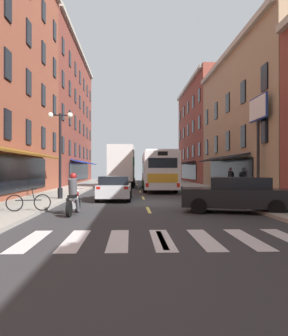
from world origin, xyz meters
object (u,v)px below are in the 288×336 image
object	(u,v)px
box_truck	(122,166)
street_lamp_twin	(60,151)
sedan_far	(125,178)
pedestrian_near	(231,179)
sedan_mid	(115,188)
billboard_sign	(258,121)
transit_bus	(158,170)
motorcycle_rider	(73,197)
bicycle_near	(29,202)
sedan_near	(237,195)

from	to	relation	value
box_truck	street_lamp_twin	xyz separation A→B (m)	(-3.16, -15.31, 0.75)
sedan_far	pedestrian_near	xyz separation A→B (m)	(8.34, -18.76, 0.42)
sedan_far	sedan_mid	bearing A→B (deg)	-90.45
billboard_sign	transit_bus	distance (m)	11.15
pedestrian_near	billboard_sign	bearing A→B (deg)	136.22
billboard_sign	sedan_mid	bearing A→B (deg)	-175.61
sedan_mid	box_truck	bearing A→B (deg)	89.74
box_truck	sedan_far	xyz separation A→B (m)	(0.12, 9.60, -1.44)
transit_bus	pedestrian_near	world-z (taller)	transit_bus
motorcycle_rider	sedan_far	bearing A→B (deg)	87.20
box_truck	sedan_mid	world-z (taller)	box_truck
sedan_far	motorcycle_rider	xyz separation A→B (m)	(-1.52, -31.11, 0.03)
sedan_mid	motorcycle_rider	world-z (taller)	motorcycle_rider
sedan_mid	billboard_sign	bearing A→B (deg)	4.39
transit_bus	bicycle_near	bearing A→B (deg)	-111.45
box_truck	pedestrian_near	xyz separation A→B (m)	(8.46, -9.16, -1.02)
sedan_mid	pedestrian_near	size ratio (longest dim) A/B	2.39
bicycle_near	motorcycle_rider	bearing A→B (deg)	-4.91
sedan_far	pedestrian_near	distance (m)	20.54
street_lamp_twin	transit_bus	bearing A→B (deg)	58.15
sedan_near	street_lamp_twin	size ratio (longest dim) A/B	0.95
sedan_mid	sedan_near	bearing A→B (deg)	-48.94
pedestrian_near	box_truck	bearing A→B (deg)	-3.69
sedan_near	sedan_far	distance (m)	31.08
box_truck	motorcycle_rider	size ratio (longest dim) A/B	3.32
sedan_mid	motorcycle_rider	distance (m)	6.73
transit_bus	sedan_far	size ratio (longest dim) A/B	2.59
transit_bus	box_truck	distance (m)	5.98
sedan_mid	bicycle_near	world-z (taller)	sedan_mid
sedan_near	street_lamp_twin	xyz separation A→B (m)	(-8.44, 5.74, 2.13)
sedan_near	motorcycle_rider	bearing A→B (deg)	-176.08
billboard_sign	transit_bus	size ratio (longest dim) A/B	0.52
billboard_sign	box_truck	size ratio (longest dim) A/B	0.90
transit_bus	sedan_far	xyz separation A→B (m)	(-3.11, 14.62, -1.04)
sedan_mid	pedestrian_near	world-z (taller)	pedestrian_near
pedestrian_near	street_lamp_twin	world-z (taller)	street_lamp_twin
sedan_mid	bicycle_near	bearing A→B (deg)	-115.79
box_truck	sedan_far	distance (m)	9.71
transit_bus	sedan_near	distance (m)	16.19
transit_bus	bicycle_near	size ratio (longest dim) A/B	7.10
sedan_near	sedan_far	bearing A→B (deg)	99.55
transit_bus	box_truck	bearing A→B (deg)	122.81
transit_bus	street_lamp_twin	xyz separation A→B (m)	(-6.39, -10.29, 1.15)
billboard_sign	sedan_far	xyz separation A→B (m)	(-8.58, 23.84, -4.13)
sedan_near	motorcycle_rider	size ratio (longest dim) A/B	2.24
box_truck	motorcycle_rider	xyz separation A→B (m)	(-1.40, -21.50, -1.41)
pedestrian_near	street_lamp_twin	size ratio (longest dim) A/B	0.37
billboard_sign	box_truck	world-z (taller)	billboard_sign
bicycle_near	transit_bus	bearing A→B (deg)	68.55
motorcycle_rider	bicycle_near	world-z (taller)	motorcycle_rider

